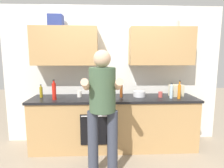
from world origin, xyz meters
TOP-DOWN VIEW (x-y plane):
  - ground_plane at (0.00, 0.00)m, footprint 12.00×12.00m
  - back_wall_unit at (0.00, 0.28)m, footprint 4.00×0.38m
  - counter at (-0.00, -0.00)m, footprint 2.84×0.67m
  - person_standing at (-0.20, -0.80)m, footprint 0.49×0.45m
  - bottle_vinegar at (0.12, 0.01)m, footprint 0.05×0.05m
  - bottle_oil at (-1.26, 0.07)m, footprint 0.05×0.05m
  - bottle_water at (0.96, -0.10)m, footprint 0.05×0.05m
  - bottle_hotsauce at (-0.99, -0.12)m, footprint 0.07×0.07m
  - bottle_juice at (1.08, -0.15)m, footprint 0.05×0.05m
  - cup_tea at (-0.12, 0.10)m, footprint 0.08×0.08m
  - cup_ceramic at (0.80, -0.02)m, footprint 0.07×0.07m
  - cup_coffee at (-0.60, 0.07)m, footprint 0.08×0.08m
  - mixing_bowl at (0.45, 0.06)m, footprint 0.21×0.21m
  - potted_herb at (-0.18, -0.12)m, footprint 0.20×0.20m
  - grocery_bag_rice at (1.11, 0.07)m, footprint 0.26×0.20m

SIDE VIEW (x-z plane):
  - ground_plane at x=0.00m, z-range 0.00..0.00m
  - counter at x=0.00m, z-range 0.00..0.90m
  - cup_tea at x=-0.12m, z-range 0.90..0.98m
  - mixing_bowl at x=0.45m, z-range 0.90..1.00m
  - cup_ceramic at x=0.80m, z-range 0.90..1.00m
  - cup_coffee at x=-0.60m, z-range 0.90..1.01m
  - bottle_oil at x=-1.26m, z-range 0.88..1.11m
  - person_standing at x=-0.20m, z-range 0.16..1.84m
  - grocery_bag_rice at x=1.11m, z-range 0.90..1.10m
  - bottle_vinegar at x=0.12m, z-range 0.88..1.14m
  - bottle_water at x=0.96m, z-range 0.88..1.14m
  - bottle_juice at x=1.08m, z-range 0.88..1.18m
  - bottle_hotsauce at x=-0.99m, z-range 0.88..1.21m
  - potted_herb at x=-0.18m, z-range 0.92..1.20m
  - back_wall_unit at x=0.00m, z-range 0.24..2.74m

